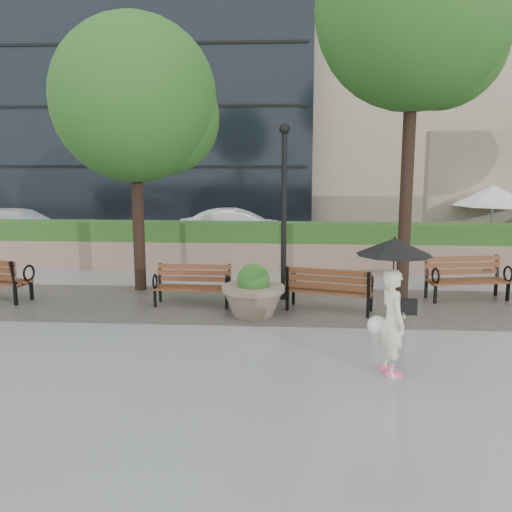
# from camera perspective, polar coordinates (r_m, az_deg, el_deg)

# --- Properties ---
(ground) EXTENTS (100.00, 100.00, 0.00)m
(ground) POSITION_cam_1_polar(r_m,az_deg,el_deg) (9.70, 2.50, -9.57)
(ground) COLOR gray
(ground) RESTS_ON ground
(cobble_strip) EXTENTS (28.00, 3.20, 0.01)m
(cobble_strip) POSITION_cam_1_polar(r_m,az_deg,el_deg) (12.56, 2.83, -4.93)
(cobble_strip) COLOR #383330
(cobble_strip) RESTS_ON ground
(hedge_wall) EXTENTS (24.00, 0.80, 1.35)m
(hedge_wall) POSITION_cam_1_polar(r_m,az_deg,el_deg) (16.34, 3.10, 0.96)
(hedge_wall) COLOR #91725D
(hedge_wall) RESTS_ON ground
(asphalt_street) EXTENTS (40.00, 7.00, 0.00)m
(asphalt_street) POSITION_cam_1_polar(r_m,az_deg,el_deg) (20.39, 3.23, 0.92)
(asphalt_street) COLOR black
(asphalt_street) RESTS_ON ground
(bldg_stone) EXTENTS (18.00, 10.00, 20.00)m
(bldg_stone) POSITION_cam_1_polar(r_m,az_deg,el_deg) (34.26, 21.86, 20.80)
(bldg_stone) COLOR tan
(bldg_stone) RESTS_ON ground
(bench_1) EXTENTS (1.66, 0.68, 0.88)m
(bench_1) POSITION_cam_1_polar(r_m,az_deg,el_deg) (12.55, -6.35, -3.78)
(bench_1) COLOR brown
(bench_1) RESTS_ON ground
(bench_2) EXTENTS (1.89, 1.14, 0.95)m
(bench_2) POSITION_cam_1_polar(r_m,az_deg,el_deg) (12.11, 7.32, -4.22)
(bench_2) COLOR brown
(bench_2) RESTS_ON ground
(bench_3) EXTENTS (1.89, 1.04, 0.96)m
(bench_3) POSITION_cam_1_polar(r_m,az_deg,el_deg) (13.82, 20.30, -2.96)
(bench_3) COLOR brown
(bench_3) RESTS_ON ground
(planter_left) EXTENTS (1.29, 1.29, 1.08)m
(planter_left) POSITION_cam_1_polar(r_m,az_deg,el_deg) (11.68, -0.27, -3.97)
(planter_left) COLOR #7F6B56
(planter_left) RESTS_ON ground
(lamppost) EXTENTS (0.28, 0.28, 3.93)m
(lamppost) POSITION_cam_1_polar(r_m,az_deg,el_deg) (12.79, 2.80, 3.22)
(lamppost) COLOR black
(lamppost) RESTS_ON ground
(tree_0) EXTENTS (3.87, 3.84, 6.45)m
(tree_0) POSITION_cam_1_polar(r_m,az_deg,el_deg) (13.96, -11.39, 14.65)
(tree_0) COLOR black
(tree_0) RESTS_ON ground
(tree_1) EXTENTS (4.22, 4.22, 8.38)m
(tree_1) POSITION_cam_1_polar(r_m,az_deg,el_deg) (13.56, 16.17, 21.86)
(tree_1) COLOR black
(tree_1) RESTS_ON ground
(patio_umb_white) EXTENTS (2.50, 2.50, 2.30)m
(patio_umb_white) POSITION_cam_1_polar(r_m,az_deg,el_deg) (19.23, 22.64, 5.56)
(patio_umb_white) COLOR black
(patio_umb_white) RESTS_ON ground
(car_left) EXTENTS (4.96, 2.14, 1.42)m
(car_left) POSITION_cam_1_polar(r_m,az_deg,el_deg) (21.21, -22.51, 2.45)
(car_left) COLOR white
(car_left) RESTS_ON ground
(car_right) EXTENTS (4.34, 1.77, 1.40)m
(car_right) POSITION_cam_1_polar(r_m,az_deg,el_deg) (19.64, -1.79, 2.63)
(car_right) COLOR white
(car_right) RESTS_ON ground
(pedestrian) EXTENTS (1.12, 1.12, 2.06)m
(pedestrian) POSITION_cam_1_polar(r_m,az_deg,el_deg) (8.67, 13.53, -3.60)
(pedestrian) COLOR #F0E6CA
(pedestrian) RESTS_ON ground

